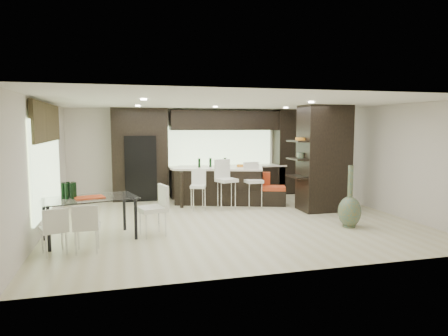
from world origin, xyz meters
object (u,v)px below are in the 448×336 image
object	(u,v)px
stool_mid	(227,189)
chair_end	(153,213)
stool_left	(198,194)
stool_right	(253,189)
kitchen_island	(219,185)
bench	(260,195)
floor_vase	(350,196)
dining_table	(90,219)
chair_near	(87,230)
chair_far	(54,233)

from	to	relation	value
stool_mid	chair_end	size ratio (longest dim) A/B	1.13
stool_left	stool_right	size ratio (longest dim) A/B	0.87
kitchen_island	chair_end	bearing A→B (deg)	-106.76
kitchen_island	bench	size ratio (longest dim) A/B	1.78
floor_vase	dining_table	bearing A→B (deg)	175.92
stool_left	stool_right	distance (m)	1.51
stool_right	chair_near	distance (m)	4.97
bench	chair_far	bearing A→B (deg)	-128.57
dining_table	chair_end	distance (m)	1.18
stool_left	bench	world-z (taller)	stool_left
stool_left	chair_end	world-z (taller)	chair_end
stool_left	bench	xyz separation A→B (m)	(1.80, 0.23, -0.16)
bench	floor_vase	size ratio (longest dim) A/B	1.02
stool_right	chair_near	xyz separation A→B (m)	(-4.02, -2.91, -0.10)
kitchen_island	chair_near	bearing A→B (deg)	-112.82
chair_near	kitchen_island	bearing A→B (deg)	50.76
floor_vase	chair_near	size ratio (longest dim) A/B	1.71
chair_near	chair_far	world-z (taller)	chair_near
stool_left	bench	size ratio (longest dim) A/B	0.62
chair_far	kitchen_island	bearing A→B (deg)	24.88
dining_table	bench	bearing A→B (deg)	14.30
stool_mid	bench	bearing A→B (deg)	-3.21
stool_right	dining_table	world-z (taller)	stool_right
stool_left	chair_far	bearing A→B (deg)	-118.05
stool_left	stool_mid	bearing A→B (deg)	14.74
stool_right	chair_near	world-z (taller)	stool_right
dining_table	floor_vase	bearing A→B (deg)	-18.91
stool_left	chair_far	distance (m)	4.23
chair_near	stool_mid	bearing A→B (deg)	43.34
floor_vase	chair_far	distance (m)	5.90
stool_mid	chair_near	xyz separation A→B (m)	(-3.27, -2.90, -0.13)
floor_vase	stool_mid	bearing A→B (deg)	129.65
stool_left	chair_near	size ratio (longest dim) A/B	1.08
kitchen_island	floor_vase	size ratio (longest dim) A/B	1.83
dining_table	chair_end	xyz separation A→B (m)	(1.18, -0.00, 0.06)
stool_mid	floor_vase	size ratio (longest dim) A/B	0.78
stool_left	chair_end	bearing A→B (deg)	-103.56
dining_table	chair_near	distance (m)	0.77
floor_vase	dining_table	distance (m)	5.37
kitchen_island	stool_left	bearing A→B (deg)	-114.49
chair_near	chair_end	xyz separation A→B (m)	(1.18, 0.77, 0.07)
stool_right	dining_table	distance (m)	4.56
kitchen_island	dining_table	xyz separation A→B (m)	(-3.27, -2.99, -0.10)
kitchen_island	chair_near	distance (m)	4.98
stool_mid	chair_far	xyz separation A→B (m)	(-3.80, -2.89, -0.15)
floor_vase	stool_right	bearing A→B (deg)	117.72
stool_left	dining_table	distance (m)	3.33
stool_right	bench	bearing A→B (deg)	39.62
chair_far	chair_end	size ratio (longest dim) A/B	0.81
dining_table	kitchen_island	bearing A→B (deg)	27.56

